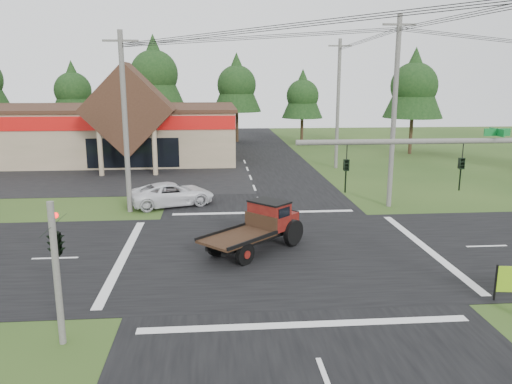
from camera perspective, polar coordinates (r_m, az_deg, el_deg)
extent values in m
plane|color=#264117|center=(23.13, 2.57, -6.91)|extent=(120.00, 120.00, 0.00)
cube|color=black|center=(23.12, 2.57, -6.89)|extent=(12.00, 120.00, 0.02)
cube|color=black|center=(23.12, 2.57, -6.89)|extent=(120.00, 12.00, 0.02)
cube|color=black|center=(42.82, -19.77, 1.53)|extent=(28.00, 14.00, 0.02)
cube|color=gray|center=(53.52, -19.07, 6.37)|extent=(30.00, 15.00, 5.00)
cube|color=#3C2318|center=(53.33, -19.27, 9.09)|extent=(30.40, 15.40, 0.30)
cube|color=#AB0F0D|center=(46.13, -21.48, 7.28)|extent=(30.00, 0.12, 1.20)
cube|color=#3C2318|center=(43.77, -14.34, 9.09)|extent=(7.78, 4.00, 7.78)
cylinder|color=gray|center=(42.85, -17.37, 4.40)|extent=(0.40, 0.40, 4.00)
cylinder|color=gray|center=(42.10, -11.50, 4.59)|extent=(0.40, 0.40, 4.00)
cube|color=black|center=(45.10, -13.87, 4.36)|extent=(8.00, 0.08, 2.60)
cylinder|color=#595651|center=(15.55, 19.36, 5.49)|extent=(8.00, 0.16, 0.16)
imported|color=black|center=(16.13, 22.35, 1.89)|extent=(0.16, 0.20, 1.00)
imported|color=black|center=(14.87, 10.24, 1.80)|extent=(0.16, 0.20, 1.00)
cube|color=#0C6626|center=(16.44, 25.85, 6.17)|extent=(0.80, 0.04, 0.22)
cylinder|color=#595651|center=(15.87, -21.82, -8.76)|extent=(0.20, 0.20, 4.40)
imported|color=black|center=(15.59, -22.06, -3.35)|extent=(0.53, 2.48, 1.00)
sphere|color=#FF0C0C|center=(15.68, -21.96, -2.49)|extent=(0.18, 0.18, 0.18)
cylinder|color=#595651|center=(30.16, -14.72, 7.52)|extent=(0.30, 0.30, 10.50)
cube|color=#595651|center=(30.13, -15.24, 16.35)|extent=(2.00, 0.12, 0.12)
cylinder|color=#595651|center=(31.58, 15.50, 8.60)|extent=(0.30, 0.30, 11.50)
cube|color=#595651|center=(31.67, 16.08, 17.92)|extent=(2.00, 0.12, 0.12)
cylinder|color=#595651|center=(44.98, 9.35, 9.79)|extent=(0.30, 0.30, 11.20)
cube|color=#595651|center=(45.02, 9.58, 16.15)|extent=(2.00, 0.12, 0.12)
cylinder|color=#332316|center=(66.16, -19.89, 6.74)|extent=(0.36, 0.36, 3.50)
cone|color=black|center=(65.89, -20.22, 11.11)|extent=(5.60, 5.60, 6.60)
sphere|color=black|center=(65.90, -20.20, 10.85)|extent=(4.40, 4.40, 4.40)
cylinder|color=#332316|center=(63.25, -11.31, 7.49)|extent=(0.36, 0.36, 4.55)
cone|color=black|center=(63.03, -11.58, 13.44)|extent=(7.28, 7.28, 8.58)
sphere|color=black|center=(63.02, -11.56, 13.08)|extent=(5.72, 5.72, 5.72)
cylinder|color=#332316|center=(63.93, -2.18, 7.46)|extent=(0.36, 0.36, 3.85)
cone|color=black|center=(63.67, -2.23, 12.44)|extent=(6.16, 6.16, 7.26)
sphere|color=black|center=(63.67, -2.23, 12.15)|extent=(4.84, 4.84, 4.84)
cylinder|color=#332316|center=(62.85, 5.26, 7.00)|extent=(0.36, 0.36, 3.15)
cone|color=black|center=(62.57, 5.35, 11.15)|extent=(5.04, 5.04, 5.94)
sphere|color=black|center=(62.58, 5.34, 10.90)|extent=(3.96, 3.96, 3.96)
cylinder|color=#332316|center=(55.95, 17.26, 6.15)|extent=(0.36, 0.36, 3.85)
cone|color=black|center=(55.64, 17.64, 11.84)|extent=(6.16, 6.16, 7.26)
sphere|color=black|center=(55.65, 17.62, 11.50)|extent=(4.84, 4.84, 4.84)
imported|color=silver|center=(31.83, -9.58, -0.23)|extent=(5.78, 4.08, 1.46)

